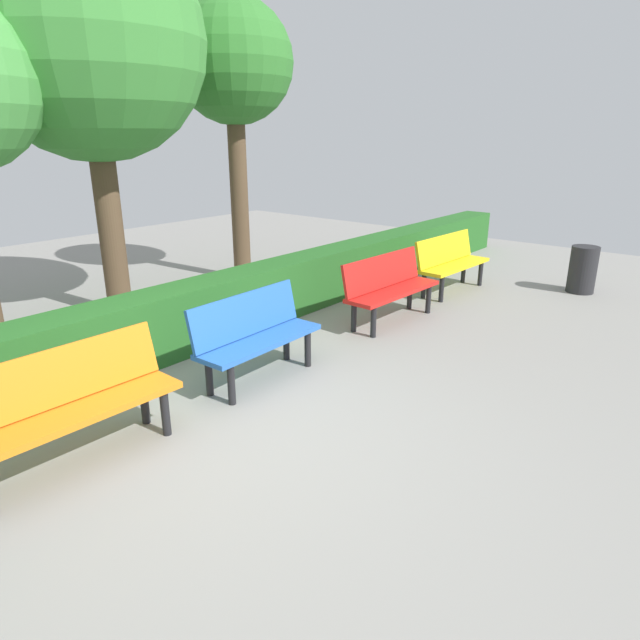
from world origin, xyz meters
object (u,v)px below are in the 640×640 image
object	(u,v)px
bench_red	(389,285)
tree_mid	(88,42)
tree_near	(233,66)
bench_yellow	(450,261)
bench_blue	(255,333)
bench_orange	(65,402)
trash_bin	(583,270)

from	to	relation	value
bench_red	tree_mid	size ratio (longest dim) A/B	0.33
bench_red	tree_near	distance (m)	4.20
bench_yellow	bench_blue	xyz separation A→B (m)	(4.18, -0.02, -0.00)
tree_near	tree_mid	xyz separation A→B (m)	(2.38, 0.12, 0.05)
bench_red	bench_orange	size ratio (longest dim) A/B	0.96
bench_yellow	trash_bin	distance (m)	2.03
bench_blue	bench_red	bearing A→B (deg)	177.13
bench_orange	trash_bin	bearing A→B (deg)	168.17
bench_orange	tree_near	distance (m)	6.16
bench_yellow	bench_red	size ratio (longest dim) A/B	0.98
bench_red	trash_bin	distance (m)	3.43
bench_red	bench_yellow	bearing A→B (deg)	-176.03
bench_yellow	trash_bin	world-z (taller)	bench_yellow
bench_yellow	bench_orange	world-z (taller)	same
bench_yellow	tree_mid	world-z (taller)	tree_mid
bench_red	bench_blue	bearing A→B (deg)	0.89
bench_blue	bench_orange	bearing A→B (deg)	-1.73
tree_mid	trash_bin	xyz separation A→B (m)	(-5.12, 4.56, -2.99)
tree_near	tree_mid	distance (m)	2.39
bench_blue	tree_mid	xyz separation A→B (m)	(-0.28, -2.92, 2.87)
bench_red	bench_blue	size ratio (longest dim) A/B	1.13
bench_orange	trash_bin	size ratio (longest dim) A/B	2.30
bench_blue	tree_near	world-z (taller)	tree_near
tree_near	tree_mid	bearing A→B (deg)	2.85
trash_bin	bench_red	bearing A→B (deg)	-27.29
bench_blue	bench_orange	distance (m)	1.91
bench_blue	trash_bin	xyz separation A→B (m)	(-5.40, 1.64, -0.12)
bench_red	bench_blue	distance (m)	2.35
bench_yellow	bench_orange	size ratio (longest dim) A/B	0.94
bench_blue	tree_mid	distance (m)	4.11
bench_blue	tree_near	distance (m)	4.93
tree_mid	bench_orange	bearing A→B (deg)	53.01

